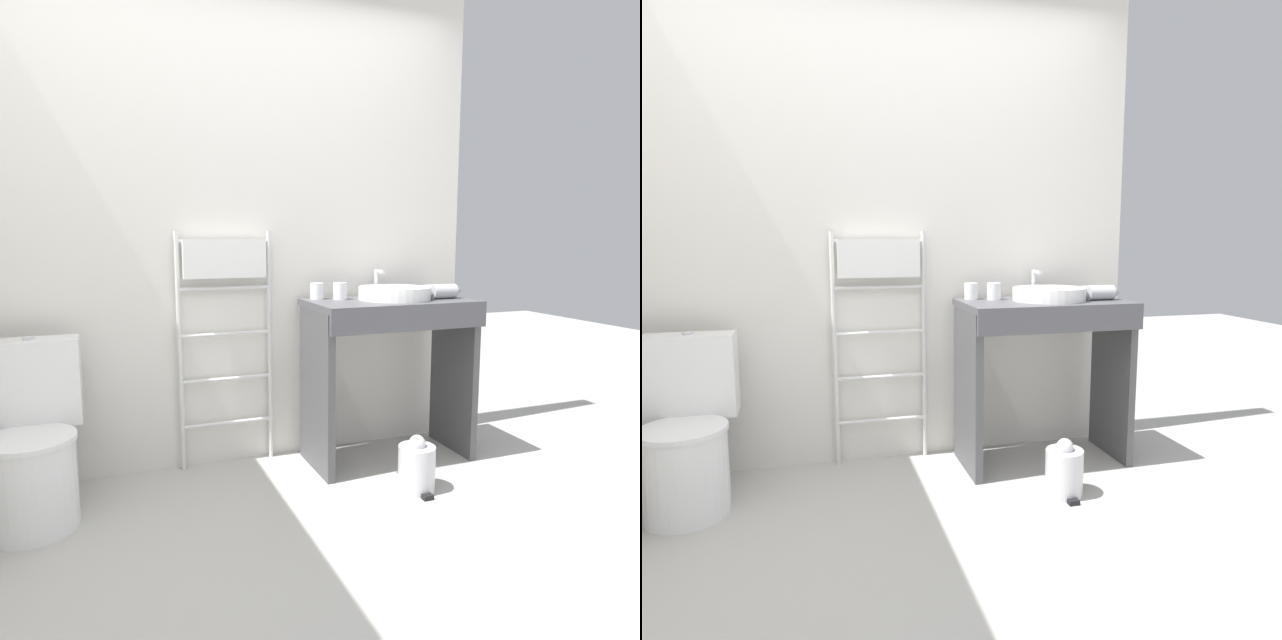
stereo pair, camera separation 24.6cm
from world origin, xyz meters
The scene contains 11 objects.
ground_plane centered at (0.00, 0.00, 0.00)m, with size 12.00×12.00×0.00m, color #B2AFA8.
wall_back centered at (0.00, 1.41, 1.30)m, with size 2.76×0.12×2.61m, color silver.
toilet centered at (-0.99, 0.99, 0.34)m, with size 0.41×0.53×0.79m.
towel_radiator centered at (-0.07, 1.31, 0.92)m, with size 0.51×0.06×1.26m.
vanity_counter centered at (0.78, 1.06, 0.60)m, with size 0.89×0.50×0.90m.
sink_basin centered at (0.81, 1.07, 0.93)m, with size 0.39×0.39×0.07m.
faucet centered at (0.81, 1.28, 0.99)m, with size 0.02×0.10×0.15m.
cup_near_wall centered at (0.42, 1.24, 0.94)m, with size 0.08×0.08×0.09m.
cup_near_edge centered at (0.53, 1.18, 0.94)m, with size 0.07×0.07×0.09m.
hair_dryer centered at (1.09, 1.03, 0.94)m, with size 0.19×0.17×0.08m.
trash_bin centered at (0.72, 0.64, 0.12)m, with size 0.18×0.21×0.28m.
Camera 1 is at (-0.67, -1.66, 1.23)m, focal length 32.00 mm.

